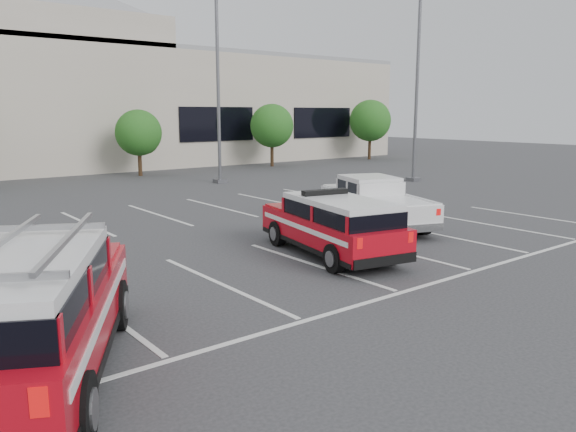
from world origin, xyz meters
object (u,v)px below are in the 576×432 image
light_pole_right (417,87)px  tree_far_right (371,122)px  light_pole_mid (218,86)px  tree_mid_right (140,134)px  tree_right (273,127)px  convention_building (10,99)px  ladder_suv (22,325)px  white_pickup (374,207)px  fire_chief_suv (332,229)px

light_pole_right → tree_far_right: bearing=53.0°
light_pole_mid → tree_far_right: bearing=18.5°
tree_mid_right → light_pole_mid: bearing=-72.5°
tree_right → tree_far_right: 10.00m
tree_mid_right → convention_building: bearing=116.6°
tree_mid_right → light_pole_mid: (1.91, -6.05, 2.68)m
tree_far_right → ladder_suv: 40.61m
light_pole_mid → ladder_suv: 23.65m
tree_mid_right → white_pickup: (-0.19, -19.50, -1.85)m
light_pole_right → ladder_suv: light_pole_right is taller
tree_mid_right → tree_far_right: size_ratio=0.82×
tree_mid_right → light_pole_mid: light_pole_mid is taller
tree_right → tree_far_right: tree_far_right is taller
tree_mid_right → light_pole_right: (10.91, -12.05, 2.68)m
fire_chief_suv → tree_mid_right: bearing=90.8°
ladder_suv → tree_right: bearing=75.4°
tree_right → white_pickup: bearing=-117.6°
tree_mid_right → white_pickup: tree_mid_right is taller
tree_far_right → fire_chief_suv: tree_far_right is taller
tree_right → ladder_suv: 33.16m
tree_far_right → light_pole_mid: size_ratio=0.47×
convention_building → tree_mid_right: convention_building is taller
light_pole_mid → white_pickup: (-2.10, -13.45, -4.53)m
light_pole_mid → fire_chief_suv: (-5.97, -15.56, -4.48)m
light_pole_right → ladder_suv: 26.73m
light_pole_mid → tree_mid_right: bearing=107.5°
convention_building → light_pole_mid: convention_building is taller
convention_building → tree_right: size_ratio=13.58×
tree_mid_right → light_pole_mid: size_ratio=0.39×
tree_mid_right → ladder_suv: bearing=-117.0°
tree_right → tree_far_right: (10.00, 0.00, 0.27)m
tree_right → light_pole_mid: (-8.09, -6.05, 2.41)m
light_pole_mid → ladder_suv: size_ratio=1.71×
tree_far_right → white_pickup: tree_far_right is taller
convention_building → light_pole_mid: 17.27m
light_pole_right → white_pickup: light_pole_right is taller
light_pole_right → ladder_suv: (-23.33, -12.31, -4.30)m
tree_right → white_pickup: (-10.19, -19.50, -2.12)m
light_pole_mid → light_pole_right: 10.82m
white_pickup → tree_mid_right: bearing=109.7°
convention_building → fire_chief_suv: convention_building is taller
tree_mid_right → tree_far_right: 20.01m
ladder_suv → light_pole_right: bearing=55.8°
light_pole_mid → fire_chief_suv: size_ratio=1.97×
light_pole_right → fire_chief_suv: light_pole_right is taller
light_pole_mid → light_pole_right: size_ratio=1.00×
convention_building → light_pole_mid: size_ratio=5.86×
fire_chief_suv → tree_right: bearing=68.4°
light_pole_right → white_pickup: (-11.10, -7.45, -4.53)m
ladder_suv → convention_building: bearing=105.6°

